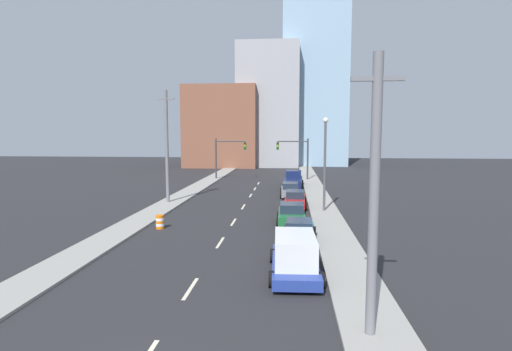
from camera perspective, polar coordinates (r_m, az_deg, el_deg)
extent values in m
cube|color=gray|center=(60.33, -5.76, -0.15)|extent=(2.41, 100.92, 0.14)
cube|color=gray|center=(59.36, 7.66, -0.27)|extent=(2.41, 100.92, 0.14)
cube|color=beige|center=(17.70, -9.33, -15.63)|extent=(0.16, 2.40, 0.01)
cube|color=beige|center=(24.35, -5.13, -9.51)|extent=(0.16, 2.40, 0.01)
cube|color=beige|center=(29.69, -3.24, -6.66)|extent=(0.16, 2.40, 0.01)
cube|color=beige|center=(35.74, -1.82, -4.48)|extent=(0.16, 2.40, 0.01)
cube|color=beige|center=(42.17, -0.77, -2.86)|extent=(0.16, 2.40, 0.01)
cube|color=beige|center=(47.22, -0.16, -1.91)|extent=(0.16, 2.40, 0.01)
cube|color=beige|center=(52.42, 0.35, -1.12)|extent=(0.16, 2.40, 0.01)
cube|color=brown|center=(82.30, -4.51, 6.90)|extent=(14.00, 16.00, 15.65)
cube|color=#99999E|center=(85.47, 1.96, 9.63)|extent=(12.00, 20.00, 23.82)
cube|color=#8CADC6|center=(90.12, 8.19, 13.63)|extent=(13.00, 20.00, 37.10)
cylinder|color=#38383D|center=(57.15, -5.74, 2.37)|extent=(0.24, 0.24, 5.83)
cylinder|color=#38383D|center=(56.70, -3.68, 4.90)|extent=(4.19, 0.16, 0.16)
cube|color=#194C1E|center=(56.44, -1.57, 4.27)|extent=(0.34, 0.32, 1.10)
cylinder|color=#4C0C0C|center=(56.26, -1.59, 4.61)|extent=(0.22, 0.04, 0.22)
cylinder|color=yellow|center=(56.27, -1.59, 4.26)|extent=(0.22, 0.04, 0.22)
cylinder|color=#0C3F14|center=(56.28, -1.59, 3.92)|extent=(0.22, 0.04, 0.22)
cylinder|color=#38383D|center=(56.22, 7.39, 2.29)|extent=(0.24, 0.24, 5.83)
cylinder|color=#38383D|center=(56.06, 5.28, 4.88)|extent=(4.19, 0.16, 0.16)
cube|color=#194C1E|center=(56.10, 3.13, 4.25)|extent=(0.34, 0.32, 1.10)
cylinder|color=#4C0C0C|center=(55.92, 3.12, 4.59)|extent=(0.22, 0.04, 0.22)
cylinder|color=yellow|center=(55.93, 3.12, 4.25)|extent=(0.22, 0.04, 0.22)
cylinder|color=#0C3F14|center=(55.94, 3.12, 3.90)|extent=(0.22, 0.04, 0.22)
cylinder|color=slate|center=(12.87, 16.51, -3.34)|extent=(0.32, 0.32, 8.94)
cube|color=slate|center=(12.82, 17.01, 13.09)|extent=(1.60, 0.14, 0.14)
cylinder|color=slate|center=(37.88, -12.62, 3.94)|extent=(0.32, 0.32, 10.48)
cube|color=slate|center=(38.00, -12.78, 10.64)|extent=(1.60, 0.14, 0.14)
cylinder|color=orange|center=(28.41, -13.54, -7.21)|extent=(0.56, 0.56, 0.19)
cylinder|color=white|center=(28.37, -13.55, -6.83)|extent=(0.56, 0.56, 0.19)
cylinder|color=orange|center=(28.33, -13.56, -6.46)|extent=(0.56, 0.56, 0.19)
cylinder|color=white|center=(28.29, -13.57, -6.08)|extent=(0.56, 0.56, 0.19)
cylinder|color=orange|center=(28.25, -13.58, -5.70)|extent=(0.56, 0.56, 0.19)
cylinder|color=#4C4C51|center=(33.33, 9.79, 1.06)|extent=(0.20, 0.20, 7.37)
sphere|color=white|center=(33.22, 9.91, 7.79)|extent=(0.44, 0.44, 0.44)
cube|color=navy|center=(19.05, 5.54, -12.61)|extent=(2.24, 5.35, 0.48)
cube|color=silver|center=(18.54, 5.61, -10.35)|extent=(1.93, 3.33, 1.25)
cylinder|color=black|center=(20.62, 2.32, -11.36)|extent=(0.24, 0.71, 0.70)
cylinder|color=black|center=(20.71, 8.34, -11.35)|extent=(0.24, 0.71, 0.70)
cylinder|color=black|center=(17.52, 2.18, -14.56)|extent=(0.24, 0.71, 0.70)
cylinder|color=black|center=(17.62, 9.36, -14.51)|extent=(0.24, 0.71, 0.70)
cube|color=#196B75|center=(24.26, 6.18, -8.38)|extent=(1.97, 4.39, 0.60)
cube|color=#1E2838|center=(24.12, 6.19, -7.03)|extent=(1.62, 2.02, 0.58)
cylinder|color=black|center=(25.63, 4.27, -7.90)|extent=(0.26, 0.72, 0.71)
cylinder|color=black|center=(25.57, 8.30, -7.98)|extent=(0.26, 0.72, 0.71)
cylinder|color=black|center=(23.06, 3.80, -9.48)|extent=(0.26, 0.72, 0.71)
cylinder|color=black|center=(22.99, 8.30, -9.58)|extent=(0.26, 0.72, 0.71)
cube|color=#1E6033|center=(29.17, 5.11, -5.87)|extent=(1.94, 4.24, 0.69)
cube|color=#1E2838|center=(29.05, 5.12, -4.60)|extent=(1.68, 1.92, 0.62)
cylinder|color=black|center=(30.50, 3.22, -5.73)|extent=(0.23, 0.62, 0.62)
cylinder|color=black|center=(30.53, 6.91, -5.75)|extent=(0.23, 0.62, 0.62)
cylinder|color=black|center=(27.94, 3.12, -6.82)|extent=(0.23, 0.62, 0.62)
cylinder|color=black|center=(27.97, 7.16, -6.84)|extent=(0.23, 0.62, 0.62)
cube|color=red|center=(35.59, 5.60, -3.70)|extent=(1.88, 4.75, 0.68)
cube|color=#1E2838|center=(35.48, 5.61, -2.66)|extent=(1.59, 2.16, 0.63)
cylinder|color=black|center=(37.08, 4.25, -3.58)|extent=(0.24, 0.69, 0.68)
cylinder|color=black|center=(37.04, 7.03, -3.62)|extent=(0.24, 0.69, 0.68)
cylinder|color=black|center=(34.22, 4.03, -4.39)|extent=(0.24, 0.69, 0.68)
cylinder|color=black|center=(34.18, 7.05, -4.43)|extent=(0.24, 0.69, 0.68)
cube|color=slate|center=(41.63, 4.90, -2.30)|extent=(1.89, 4.70, 0.65)
cube|color=#1E2838|center=(41.55, 4.90, -1.44)|extent=(1.62, 2.13, 0.60)
cylinder|color=black|center=(43.08, 3.62, -2.23)|extent=(0.23, 0.69, 0.68)
cylinder|color=black|center=(43.12, 6.09, -2.25)|extent=(0.23, 0.69, 0.68)
cylinder|color=black|center=(40.22, 3.61, -2.82)|extent=(0.23, 0.69, 0.68)
cylinder|color=black|center=(40.26, 6.26, -2.84)|extent=(0.23, 0.69, 0.68)
cube|color=#141E47|center=(48.77, 5.34, -0.93)|extent=(2.36, 6.47, 0.88)
cube|color=#141E47|center=(49.63, 5.39, 0.21)|extent=(1.92, 1.99, 0.88)
cylinder|color=black|center=(50.82, 4.20, -0.97)|extent=(0.25, 0.71, 0.70)
cylinder|color=black|center=(50.75, 6.64, -1.00)|extent=(0.25, 0.71, 0.70)
cylinder|color=black|center=(46.90, 3.94, -1.55)|extent=(0.25, 0.71, 0.70)
cylinder|color=black|center=(46.82, 6.58, -1.59)|extent=(0.25, 0.71, 0.70)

